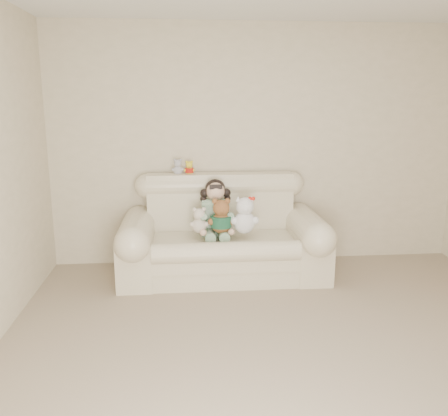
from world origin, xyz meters
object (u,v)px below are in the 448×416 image
brown_teddy (221,213)px  cream_teddy (199,218)px  seated_child (216,207)px  white_cat (245,211)px  sofa (223,228)px

brown_teddy → cream_teddy: size_ratio=1.35×
cream_teddy → seated_child: bearing=35.5°
white_cat → cream_teddy: size_ratio=1.45×
brown_teddy → cream_teddy: brown_teddy is taller
seated_child → brown_teddy: bearing=-72.7°
sofa → white_cat: bearing=-34.3°
seated_child → cream_teddy: seated_child is taller
seated_child → brown_teddy: 0.20m
white_cat → brown_teddy: bearing=155.5°
seated_child → white_cat: size_ratio=1.34×
sofa → cream_teddy: size_ratio=6.87×
brown_teddy → cream_teddy: (-0.22, 0.03, -0.05)m
sofa → cream_teddy: sofa is taller
white_cat → cream_teddy: (-0.45, 0.05, -0.07)m
brown_teddy → cream_teddy: 0.22m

